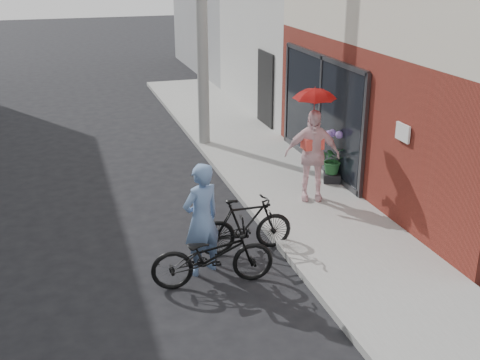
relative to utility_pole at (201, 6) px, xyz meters
name	(u,v)px	position (x,y,z in m)	size (l,w,h in m)	color
ground	(229,259)	(-1.10, -6.00, -3.50)	(80.00, 80.00, 0.00)	black
sidewalk	(301,197)	(1.00, -4.00, -3.44)	(2.20, 24.00, 0.12)	gray
curb	(246,203)	(-0.16, -4.00, -3.44)	(0.12, 24.00, 0.12)	#9E9E99
utility_pole	(201,6)	(0.00, 0.00, 0.00)	(0.28, 0.28, 7.00)	#9E9E99
officer	(201,219)	(-1.60, -6.26, -2.60)	(0.65, 0.43, 1.80)	#6686B6
bike_left	(213,255)	(-1.54, -6.68, -3.02)	(0.64, 1.84, 0.97)	black
bike_right	(246,225)	(-0.76, -5.82, -3.02)	(0.45, 1.61, 0.97)	black
kimono_woman	(312,155)	(1.09, -4.26, -2.48)	(1.05, 0.44, 1.80)	#FDD4DA
parasol	(315,92)	(1.09, -4.26, -1.24)	(0.78, 0.78, 0.69)	red
planter	(332,177)	(1.90, -3.55, -3.29)	(0.35, 0.35, 0.19)	black
potted_plant	(333,160)	(1.90, -3.55, -2.89)	(0.55, 0.48, 0.61)	#23572B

